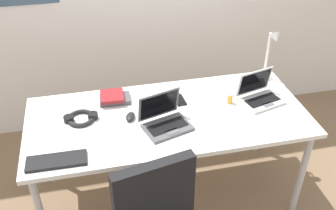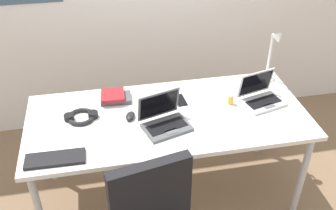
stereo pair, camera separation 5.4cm
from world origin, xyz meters
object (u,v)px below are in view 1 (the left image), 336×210
cell_phone (180,100)px  laptop_front_left (260,95)px  book_stack (114,98)px  laptop_far_corner (165,120)px  external_keyboard (57,161)px  pill_bottle (230,98)px  desk_lamp (270,56)px  computer_mouse (130,117)px  headphones (81,118)px

cell_phone → laptop_front_left: bearing=-16.6°
cell_phone → book_stack: 0.44m
laptop_far_corner → cell_phone: bearing=58.2°
external_keyboard → book_stack: book_stack is taller
external_keyboard → pill_bottle: size_ratio=4.18×
laptop_front_left → desk_lamp: bearing=57.2°
external_keyboard → cell_phone: external_keyboard is taller
laptop_far_corner → cell_phone: (0.16, 0.25, -0.04)m
laptop_front_left → external_keyboard: bearing=-166.3°
computer_mouse → headphones: headphones is taller
headphones → book_stack: bearing=36.4°
computer_mouse → laptop_far_corner: bearing=-11.6°
desk_lamp → cell_phone: desk_lamp is taller
headphones → laptop_far_corner: bearing=-19.1°
desk_lamp → laptop_far_corner: size_ratio=1.21×
desk_lamp → book_stack: desk_lamp is taller
laptop_far_corner → external_keyboard: bearing=-163.8°
laptop_front_left → cell_phone: laptop_front_left is taller
headphones → pill_bottle: size_ratio=2.71×
desk_lamp → book_stack: 1.14m
desk_lamp → cell_phone: (-0.69, -0.13, -0.19)m
pill_bottle → headphones: bearing=178.7°
computer_mouse → book_stack: size_ratio=0.45×
laptop_front_left → cell_phone: 0.54m
desk_lamp → external_keyboard: 1.61m
laptop_front_left → book_stack: bearing=168.0°
computer_mouse → desk_lamp: bearing=33.5°
desk_lamp → cell_phone: 0.72m
desk_lamp → book_stack: size_ratio=1.89×
external_keyboard → cell_phone: 0.92m
headphones → pill_bottle: pill_bottle is taller
external_keyboard → headphones: bearing=69.2°
laptop_far_corner → pill_bottle: (0.48, 0.15, -0.00)m
laptop_front_left → headphones: size_ratio=1.46×
laptop_far_corner → headphones: size_ratio=1.54×
computer_mouse → cell_phone: 0.38m
cell_phone → laptop_far_corner: bearing=-126.1°
laptop_front_left → headphones: 1.19m
headphones → book_stack: book_stack is taller
laptop_front_left → cell_phone: size_ratio=2.29×
external_keyboard → headphones: size_ratio=1.54×
laptop_front_left → pill_bottle: size_ratio=3.95×
external_keyboard → headphones: 0.39m
laptop_far_corner → desk_lamp: bearing=24.3°
external_keyboard → desk_lamp: bearing=22.0°
external_keyboard → headphones: (0.15, 0.36, 0.01)m
laptop_front_left → book_stack: size_ratio=1.47×
external_keyboard → pill_bottle: (1.13, 0.34, 0.03)m
laptop_front_left → laptop_far_corner: size_ratio=0.94×
pill_bottle → book_stack: pill_bottle is taller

